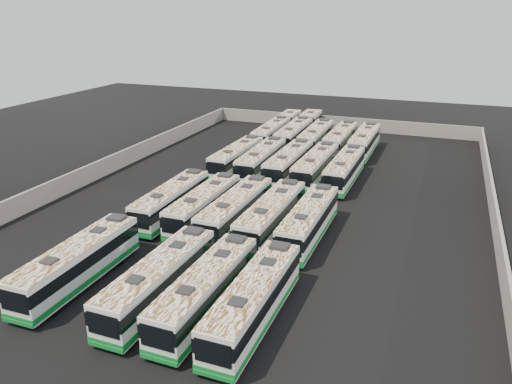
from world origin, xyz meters
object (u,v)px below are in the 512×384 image
at_px(bus_midfront_far_left, 171,201).
at_px(bus_back_left, 300,130).
at_px(bus_front_center, 159,280).
at_px(bus_back_far_right, 364,142).
at_px(bus_front_far_left, 78,263).
at_px(bus_front_right, 206,290).
at_px(bus_midback_right, 316,166).
at_px(bus_back_right, 340,139).
at_px(bus_midfront_center, 236,210).
at_px(bus_midfront_right, 272,216).
at_px(bus_midback_left, 261,160).
at_px(bus_midfront_far_right, 309,221).
at_px(bus_midfront_left, 204,205).
at_px(bus_front_far_right, 254,300).
at_px(bus_back_far_left, 278,129).
at_px(bus_midback_far_right, 345,170).
at_px(bus_midback_center, 289,163).
at_px(bus_back_center, 316,137).
at_px(bus_midback_far_left, 237,157).

height_order(bus_midfront_far_left, bus_back_left, bus_back_left).
height_order(bus_front_center, bus_back_far_right, bus_back_far_right).
bearing_deg(bus_front_far_left, bus_front_right, -0.71).
xyz_separation_m(bus_midback_right, bus_back_right, (0.06, 14.04, -0.02)).
bearing_deg(bus_midback_right, bus_midfront_center, -101.19).
relative_size(bus_midfront_right, bus_back_left, 0.64).
relative_size(bus_midfront_center, bus_back_left, 0.64).
relative_size(bus_front_center, bus_midback_left, 1.00).
relative_size(bus_midfront_far_right, bus_midback_left, 0.98).
relative_size(bus_midfront_right, bus_midback_right, 1.01).
xyz_separation_m(bus_front_center, bus_midfront_left, (-3.48, 13.96, -0.05)).
bearing_deg(bus_midfront_far_right, bus_back_right, 96.85).
bearing_deg(bus_front_far_left, bus_midfront_far_right, 43.45).
relative_size(bus_front_far_right, bus_back_far_left, 0.66).
relative_size(bus_midback_far_right, bus_back_left, 0.62).
distance_m(bus_front_center, bus_midfront_far_left, 15.59).
bearing_deg(bus_midfront_right, bus_front_right, -88.96).
height_order(bus_front_far_left, bus_midback_left, bus_midback_left).
height_order(bus_front_center, bus_midback_left, bus_midback_left).
distance_m(bus_front_right, bus_midfront_left, 15.62).
height_order(bus_midback_right, bus_back_left, bus_back_left).
relative_size(bus_midback_center, bus_back_center, 1.01).
distance_m(bus_front_right, bus_midfront_right, 13.64).
height_order(bus_midback_left, bus_midback_center, bus_midback_center).
bearing_deg(bus_front_right, bus_back_left, 99.46).
bearing_deg(bus_front_center, bus_midfront_left, 104.62).
bearing_deg(bus_midfront_left, bus_midback_center, 77.61).
bearing_deg(bus_midfront_center, bus_front_right, -74.03).
distance_m(bus_back_center, bus_back_far_right, 7.08).
relative_size(bus_front_far_left, bus_back_center, 1.00).
relative_size(bus_midback_far_left, bus_midback_center, 0.97).
bearing_deg(bus_midback_left, bus_front_far_left, -97.85).
bearing_deg(bus_front_center, bus_midback_center, 90.43).
relative_size(bus_back_left, bus_back_right, 1.59).
xyz_separation_m(bus_back_right, bus_back_far_right, (3.48, -0.22, 0.02)).
distance_m(bus_midfront_far_right, bus_midback_center, 17.67).
xyz_separation_m(bus_midback_left, bus_midback_right, (7.01, -0.04, -0.00)).
distance_m(bus_midback_far_right, bus_back_center, 15.47).
bearing_deg(bus_front_far_left, bus_midback_center, 75.74).
bearing_deg(bus_midfront_far_right, bus_back_far_left, 113.25).
relative_size(bus_midfront_center, bus_back_center, 1.01).
bearing_deg(bus_back_far_left, bus_back_right, -17.29).
bearing_deg(bus_midback_far_left, bus_back_center, 64.24).
height_order(bus_midback_far_left, bus_back_center, bus_back_center).
distance_m(bus_midfront_center, bus_midback_center, 16.33).
bearing_deg(bus_midfront_far_left, bus_midback_right, 55.71).
xyz_separation_m(bus_front_far_left, bus_midfront_center, (7.06, 13.70, 0.01)).
bearing_deg(bus_back_far_right, bus_back_far_left, 167.04).
bearing_deg(bus_midback_far_left, bus_midback_left, -1.64).
bearing_deg(bus_midfront_far_right, bus_midfront_center, -178.98).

